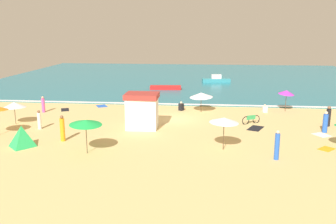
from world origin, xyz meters
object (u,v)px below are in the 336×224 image
at_px(beachgoer_4, 325,123).
at_px(beachgoer_7, 62,129).
at_px(lifeguard_cabana, 142,110).
at_px(beach_umbrella_5, 201,95).
at_px(beachgoer_0, 43,105).
at_px(beach_umbrella_4, 224,120).
at_px(beachgoer_6, 277,146).
at_px(beachgoer_3, 265,109).
at_px(small_boat_1, 216,80).
at_px(beach_umbrella_3, 14,105).
at_px(parked_bicycle, 251,119).
at_px(beachgoer_5, 328,117).
at_px(small_boat_0, 166,88).
at_px(beachgoer_1, 39,120).
at_px(beach_tent, 22,136).
at_px(beachgoer_2, 181,107).
at_px(beach_umbrella_2, 286,92).
at_px(beach_umbrella_0, 86,122).

xyz_separation_m(beachgoer_4, beachgoer_7, (-19.68, -4.25, 0.12)).
xyz_separation_m(lifeguard_cabana, beach_umbrella_5, (4.72, 6.44, 0.20)).
xyz_separation_m(beachgoer_0, beachgoer_7, (5.41, -8.79, 0.16)).
distance_m(beach_umbrella_4, beachgoer_6, 3.76).
relative_size(beach_umbrella_5, beachgoer_3, 4.13).
bearing_deg(beach_umbrella_4, small_boat_1, 89.32).
bearing_deg(beachgoer_7, beach_umbrella_5, 46.80).
bearing_deg(beach_umbrella_3, parked_bicycle, 6.16).
xyz_separation_m(lifeguard_cabana, small_boat_1, (6.74, 26.32, -1.01)).
bearing_deg(beachgoer_5, small_boat_1, 109.64).
bearing_deg(small_boat_0, beach_umbrella_3, -120.32).
relative_size(beach_umbrella_5, beachgoer_6, 1.67).
bearing_deg(small_boat_1, beachgoer_3, -77.78).
distance_m(beachgoer_1, small_boat_1, 31.30).
xyz_separation_m(beach_tent, beachgoer_2, (10.23, 12.41, -0.35)).
height_order(beachgoer_0, beachgoer_6, beachgoer_6).
bearing_deg(beachgoer_3, beach_umbrella_5, -175.09).
bearing_deg(beach_umbrella_5, lifeguard_cabana, -126.23).
height_order(beachgoer_4, beachgoer_5, beachgoer_5).
bearing_deg(beachgoer_6, parked_bicycle, 93.47).
distance_m(beachgoer_0, beachgoer_5, 26.06).
distance_m(beach_umbrella_3, beachgoer_7, 7.28).
distance_m(beach_umbrella_4, beachgoer_2, 12.41).
height_order(beach_umbrella_2, beach_tent, beach_umbrella_2).
distance_m(beach_umbrella_0, parked_bicycle, 14.70).
relative_size(parked_bicycle, beachgoer_4, 0.94).
bearing_deg(lifeguard_cabana, beach_umbrella_3, 179.12).
relative_size(beach_umbrella_4, beachgoer_7, 1.42).
height_order(lifeguard_cabana, beachgoer_2, lifeguard_cabana).
height_order(beachgoer_4, small_boat_0, beachgoer_4).
bearing_deg(beachgoer_6, beach_umbrella_4, 154.29).
xyz_separation_m(beach_umbrella_0, beach_umbrella_2, (15.57, 14.01, -0.19)).
bearing_deg(beachgoer_5, beachgoer_1, -172.07).
bearing_deg(beachgoer_7, beach_tent, -147.61).
distance_m(beach_umbrella_0, beachgoer_3, 19.15).
bearing_deg(beachgoer_6, beachgoer_4, 53.31).
bearing_deg(beach_umbrella_3, beachgoer_6, -17.77).
bearing_deg(beachgoer_6, small_boat_1, 94.98).
bearing_deg(beachgoer_5, parked_bicycle, 178.26).
bearing_deg(beach_umbrella_2, beachgoer_1, -157.85).
height_order(beachgoer_2, small_boat_1, small_boat_1).
distance_m(beach_umbrella_0, beachgoer_0, 13.84).
relative_size(beach_umbrella_2, beachgoer_7, 1.15).
bearing_deg(beachgoer_3, small_boat_1, 102.22).
xyz_separation_m(beachgoer_0, beachgoer_5, (25.94, -2.57, 0.06)).
bearing_deg(lifeguard_cabana, beach_umbrella_4, -37.49).
height_order(beach_umbrella_2, beachgoer_5, beach_umbrella_2).
bearing_deg(beachgoer_0, beachgoer_7, -58.38).
bearing_deg(beachgoer_2, parked_bicycle, -35.65).
bearing_deg(lifeguard_cabana, beachgoer_0, 155.97).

